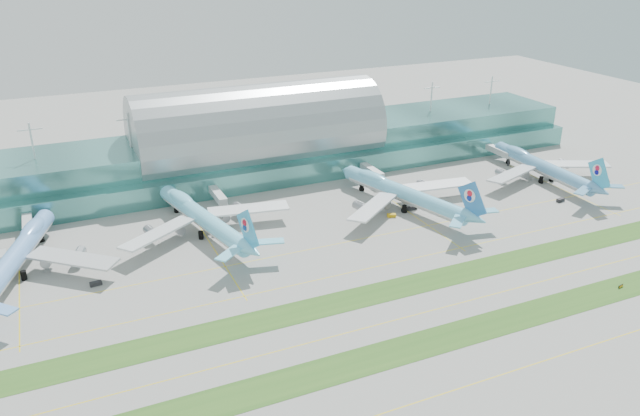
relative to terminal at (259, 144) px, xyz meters
name	(u,v)px	position (x,y,z in m)	size (l,w,h in m)	color
ground	(389,294)	(-0.01, -128.79, -14.23)	(700.00, 700.00, 0.00)	gray
terminal	(259,144)	(0.00, 0.00, 0.00)	(340.00, 69.10, 36.00)	#3D7A75
grass_strip_near	(438,340)	(-0.01, -156.79, -14.19)	(420.00, 12.00, 0.08)	#2D591E
grass_strip_far	(386,291)	(-0.01, -126.79, -14.19)	(420.00, 12.00, 0.08)	#2D591E
taxiline_a	(481,381)	(-0.01, -176.79, -14.22)	(420.00, 0.35, 0.01)	yellow
taxiline_b	(412,316)	(-0.01, -142.79, -14.22)	(420.00, 0.35, 0.01)	yellow
taxiline_c	(363,270)	(-0.01, -110.79, -14.22)	(420.00, 0.35, 0.01)	yellow
taxiline_d	(336,244)	(-0.01, -88.79, -14.22)	(420.00, 0.35, 0.01)	yellow
airliner_a	(16,255)	(-109.86, -64.41, -7.30)	(68.17, 79.22, 22.47)	#6CA4EE
airliner_b	(202,217)	(-43.52, -58.23, -7.31)	(70.14, 80.76, 22.42)	#70D6F7
airliner_c	(402,192)	(41.08, -68.05, -7.26)	(69.77, 80.67, 22.58)	#68C1E6
airliner_d	(541,166)	(120.05, -65.42, -7.50)	(69.77, 79.20, 21.80)	#5B9BCA
gse_b	(96,284)	(-86.52, -83.94, -13.55)	(3.88, 1.76, 1.35)	black
gse_c	(247,252)	(-33.25, -82.68, -13.51)	(3.42, 1.59, 1.43)	black
gse_d	(241,248)	(-34.52, -79.01, -13.47)	(4.21, 2.02, 1.52)	black
gse_e	(391,215)	(31.92, -75.39, -13.55)	(3.59, 1.73, 1.34)	#C9950B
gse_f	(411,208)	(43.10, -72.29, -13.49)	(3.64, 1.61, 1.47)	black
gse_g	(560,200)	(108.44, -91.33, -13.48)	(3.81, 1.69, 1.50)	black
gse_h	(585,189)	(128.05, -86.15, -13.36)	(3.53, 2.07, 1.73)	black
taxiway_sign_east	(621,286)	(72.23, -156.59, -13.72)	(2.42, 0.69, 1.02)	black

